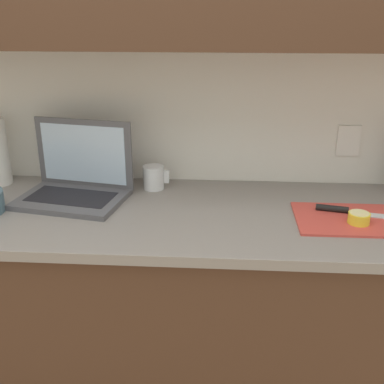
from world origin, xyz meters
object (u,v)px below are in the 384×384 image
object	(u,v)px
measuring_cup	(154,177)
knife	(343,210)
laptop	(77,180)
cutting_board	(348,219)
lemon_half_cut	(359,218)

from	to	relation	value
measuring_cup	knife	bearing A→B (deg)	-16.77
laptop	cutting_board	distance (m)	0.98
cutting_board	measuring_cup	world-z (taller)	measuring_cup
lemon_half_cut	measuring_cup	size ratio (longest dim) A/B	0.69
lemon_half_cut	cutting_board	bearing A→B (deg)	124.86
lemon_half_cut	measuring_cup	xyz separation A→B (m)	(-0.72, 0.29, 0.02)
laptop	lemon_half_cut	bearing A→B (deg)	0.07
laptop	measuring_cup	bearing A→B (deg)	31.64
cutting_board	measuring_cup	size ratio (longest dim) A/B	3.41
cutting_board	lemon_half_cut	xyz separation A→B (m)	(0.03, -0.04, 0.02)
knife	cutting_board	bearing A→B (deg)	-68.67
knife	lemon_half_cut	world-z (taller)	lemon_half_cut
laptop	cutting_board	bearing A→B (deg)	1.87
measuring_cup	laptop	bearing A→B (deg)	-158.84
lemon_half_cut	laptop	bearing A→B (deg)	169.58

